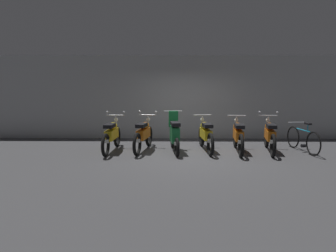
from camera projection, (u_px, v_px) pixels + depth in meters
name	position (u px, v px, depth m)	size (l,w,h in m)	color
ground_plane	(191.00, 154.00, 8.30)	(80.00, 80.00, 0.00)	#424244
back_wall	(187.00, 97.00, 10.55)	(16.00, 0.30, 2.99)	#9EA0A3
motorbike_slot_0	(112.00, 135.00, 8.55)	(0.59, 1.95, 1.15)	black
motorbike_slot_1	(144.00, 134.00, 8.64)	(0.60, 1.94, 1.15)	black
motorbike_slot_2	(174.00, 134.00, 8.49)	(0.56, 1.68, 1.18)	black
motorbike_slot_3	(206.00, 134.00, 8.63)	(0.56, 1.95, 1.03)	black
motorbike_slot_4	(238.00, 135.00, 8.47)	(0.56, 1.95, 1.03)	black
motorbike_slot_5	(270.00, 135.00, 8.49)	(0.62, 1.93, 1.15)	black
bicycle	(303.00, 140.00, 8.52)	(0.50, 1.72, 0.89)	black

